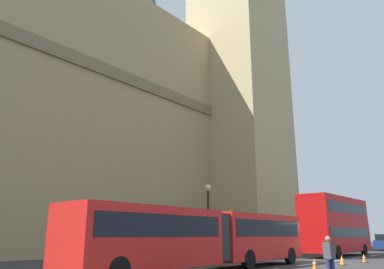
{
  "coord_description": "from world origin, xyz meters",
  "views": [
    {
      "loc": [
        -24.24,
        -10.28,
        1.71
      ],
      "look_at": [
        -5.56,
        5.73,
        8.33
      ],
      "focal_mm": 35.14,
      "sensor_mm": 36.0,
      "label": 1
    }
  ],
  "objects_px": {
    "traffic_cone_west": "(315,264)",
    "pedestrian_near_cones": "(330,257)",
    "articulated_bus": "(208,235)",
    "street_lamp": "(208,216)",
    "traffic_cone_middle": "(342,260)",
    "traffic_cone_east": "(364,258)",
    "double_decker_bus": "(336,223)"
  },
  "relations": [
    {
      "from": "traffic_cone_middle",
      "to": "traffic_cone_east",
      "type": "distance_m",
      "value": 2.95
    },
    {
      "from": "traffic_cone_middle",
      "to": "traffic_cone_east",
      "type": "xyz_separation_m",
      "value": [
        2.93,
        -0.38,
        0.0
      ]
    },
    {
      "from": "articulated_bus",
      "to": "street_lamp",
      "type": "height_order",
      "value": "street_lamp"
    },
    {
      "from": "articulated_bus",
      "to": "traffic_cone_west",
      "type": "relative_size",
      "value": 27.95
    },
    {
      "from": "traffic_cone_middle",
      "to": "street_lamp",
      "type": "height_order",
      "value": "street_lamp"
    },
    {
      "from": "traffic_cone_middle",
      "to": "pedestrian_near_cones",
      "type": "relative_size",
      "value": 0.34
    },
    {
      "from": "traffic_cone_west",
      "to": "pedestrian_near_cones",
      "type": "height_order",
      "value": "pedestrian_near_cones"
    },
    {
      "from": "traffic_cone_east",
      "to": "street_lamp",
      "type": "xyz_separation_m",
      "value": [
        -5.42,
        8.6,
        2.77
      ]
    },
    {
      "from": "traffic_cone_middle",
      "to": "pedestrian_near_cones",
      "type": "bearing_deg",
      "value": -162.81
    },
    {
      "from": "double_decker_bus",
      "to": "traffic_cone_middle",
      "type": "bearing_deg",
      "value": -158.91
    },
    {
      "from": "double_decker_bus",
      "to": "traffic_cone_west",
      "type": "xyz_separation_m",
      "value": [
        -13.73,
        -3.75,
        -2.43
      ]
    },
    {
      "from": "traffic_cone_east",
      "to": "street_lamp",
      "type": "bearing_deg",
      "value": 122.23
    },
    {
      "from": "articulated_bus",
      "to": "double_decker_bus",
      "type": "relative_size",
      "value": 1.58
    },
    {
      "from": "double_decker_bus",
      "to": "street_lamp",
      "type": "distance_m",
      "value": 12.92
    },
    {
      "from": "articulated_bus",
      "to": "traffic_cone_east",
      "type": "xyz_separation_m",
      "value": [
        11.21,
        -4.09,
        -1.46
      ]
    },
    {
      "from": "double_decker_bus",
      "to": "articulated_bus",
      "type": "bearing_deg",
      "value": -179.99
    },
    {
      "from": "traffic_cone_east",
      "to": "pedestrian_near_cones",
      "type": "xyz_separation_m",
      "value": [
        -12.07,
        -2.44,
        0.63
      ]
    },
    {
      "from": "articulated_bus",
      "to": "traffic_cone_east",
      "type": "bearing_deg",
      "value": -20.04
    },
    {
      "from": "traffic_cone_west",
      "to": "pedestrian_near_cones",
      "type": "relative_size",
      "value": 0.34
    },
    {
      "from": "double_decker_bus",
      "to": "traffic_cone_east",
      "type": "relative_size",
      "value": 17.7
    },
    {
      "from": "pedestrian_near_cones",
      "to": "articulated_bus",
      "type": "bearing_deg",
      "value": 82.58
    },
    {
      "from": "traffic_cone_east",
      "to": "pedestrian_near_cones",
      "type": "height_order",
      "value": "pedestrian_near_cones"
    },
    {
      "from": "traffic_cone_east",
      "to": "street_lamp",
      "type": "relative_size",
      "value": 0.11
    },
    {
      "from": "traffic_cone_west",
      "to": "traffic_cone_east",
      "type": "relative_size",
      "value": 1.0
    },
    {
      "from": "traffic_cone_east",
      "to": "pedestrian_near_cones",
      "type": "distance_m",
      "value": 12.33
    },
    {
      "from": "traffic_cone_middle",
      "to": "street_lamp",
      "type": "xyz_separation_m",
      "value": [
        -2.49,
        8.21,
        2.77
      ]
    },
    {
      "from": "traffic_cone_west",
      "to": "street_lamp",
      "type": "height_order",
      "value": "street_lamp"
    },
    {
      "from": "double_decker_bus",
      "to": "street_lamp",
      "type": "height_order",
      "value": "street_lamp"
    },
    {
      "from": "street_lamp",
      "to": "pedestrian_near_cones",
      "type": "height_order",
      "value": "street_lamp"
    },
    {
      "from": "traffic_cone_east",
      "to": "traffic_cone_west",
      "type": "bearing_deg",
      "value": 177.22
    },
    {
      "from": "double_decker_bus",
      "to": "traffic_cone_east",
      "type": "height_order",
      "value": "double_decker_bus"
    },
    {
      "from": "traffic_cone_east",
      "to": "street_lamp",
      "type": "distance_m",
      "value": 10.53
    }
  ]
}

